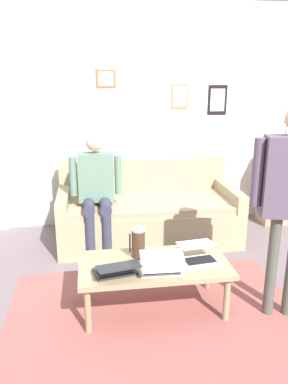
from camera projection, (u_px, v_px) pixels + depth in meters
name	position (u px, v px, depth m)	size (l,w,h in m)	color
ground_plane	(161.00, 318.00, 3.03)	(7.68, 7.68, 0.00)	slate
area_rug	(156.00, 315.00, 3.07)	(2.39, 1.63, 0.01)	#97534C
back_wall	(129.00, 118.00, 4.72)	(7.04, 0.11, 2.70)	silver
couch	(148.00, 214.00, 4.45)	(2.03, 0.93, 0.88)	tan
coffee_table	(154.00, 268.00, 3.06)	(1.20, 0.60, 0.42)	tan
laptop_left	(199.00, 256.00, 3.07)	(0.33, 0.35, 0.13)	silver
laptop_center	(116.00, 270.00, 2.85)	(0.37, 0.37, 0.13)	#28282D
laptop_right	(161.00, 266.00, 2.90)	(0.34, 0.31, 0.16)	silver
french_press	(138.00, 243.00, 3.11)	(0.13, 0.11, 0.27)	#4C3323
side_shelf	(278.00, 188.00, 4.91)	(0.42, 0.32, 0.94)	tan
flower_vase	(283.00, 141.00, 4.73)	(0.11, 0.11, 0.43)	#35467F
person_seated	(96.00, 186.00, 4.03)	(0.55, 0.51, 1.28)	#36374C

